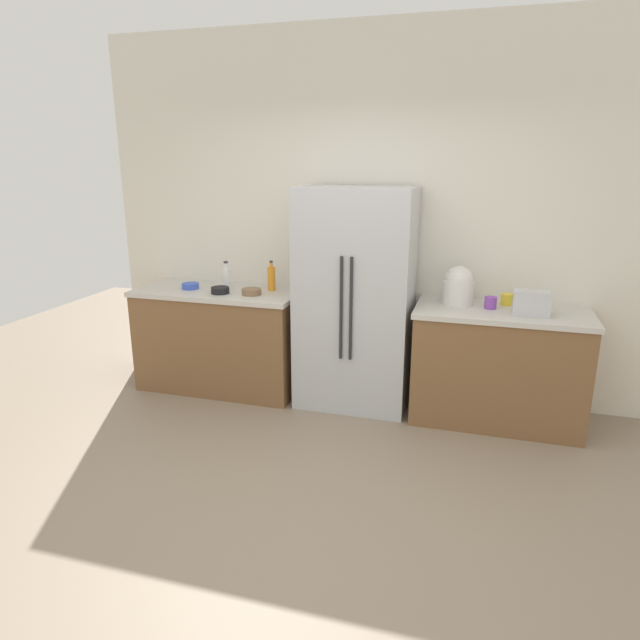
{
  "coord_description": "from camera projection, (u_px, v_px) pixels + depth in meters",
  "views": [
    {
      "loc": [
        0.96,
        -2.83,
        2.04
      ],
      "look_at": [
        -0.02,
        0.47,
        1.05
      ],
      "focal_mm": 31.47,
      "sensor_mm": 36.0,
      "label": 1
    }
  ],
  "objects": [
    {
      "name": "ground_plane",
      "position": [
        301.0,
        504.0,
        3.43
      ],
      "size": [
        9.63,
        9.63,
        0.0
      ],
      "primitive_type": "plane",
      "color": "gray"
    },
    {
      "name": "refrigerator",
      "position": [
        355.0,
        299.0,
        4.64
      ],
      "size": [
        0.93,
        0.63,
        1.83
      ],
      "color": "#B7BABF",
      "rests_on": "ground_plane"
    },
    {
      "name": "bowl_b",
      "position": [
        251.0,
        292.0,
        4.79
      ],
      "size": [
        0.17,
        0.17,
        0.05
      ],
      "primitive_type": "cylinder",
      "color": "brown",
      "rests_on": "counter_left"
    },
    {
      "name": "toaster",
      "position": [
        532.0,
        303.0,
        4.15
      ],
      "size": [
        0.26,
        0.16,
        0.18
      ],
      "primitive_type": "cube",
      "color": "silver",
      "rests_on": "counter_right"
    },
    {
      "name": "bowl_c",
      "position": [
        190.0,
        286.0,
        5.0
      ],
      "size": [
        0.15,
        0.15,
        0.05
      ],
      "primitive_type": "cylinder",
      "color": "blue",
      "rests_on": "counter_left"
    },
    {
      "name": "counter_right",
      "position": [
        498.0,
        365.0,
        4.44
      ],
      "size": [
        1.32,
        0.68,
        0.92
      ],
      "color": "brown",
      "rests_on": "ground_plane"
    },
    {
      "name": "kitchen_back_panel",
      "position": [
        371.0,
        218.0,
        4.8
      ],
      "size": [
        4.82,
        0.1,
        3.1
      ],
      "primitive_type": "cube",
      "color": "silver",
      "rests_on": "ground_plane"
    },
    {
      "name": "rice_cooker",
      "position": [
        458.0,
        286.0,
        4.44
      ],
      "size": [
        0.25,
        0.25,
        0.31
      ],
      "color": "silver",
      "rests_on": "counter_right"
    },
    {
      "name": "cup_a",
      "position": [
        490.0,
        303.0,
        4.33
      ],
      "size": [
        0.09,
        0.09,
        0.09
      ],
      "primitive_type": "cylinder",
      "color": "purple",
      "rests_on": "counter_right"
    },
    {
      "name": "cup_b",
      "position": [
        507.0,
        299.0,
        4.44
      ],
      "size": [
        0.09,
        0.09,
        0.09
      ],
      "primitive_type": "cylinder",
      "color": "yellow",
      "rests_on": "counter_right"
    },
    {
      "name": "bowl_a",
      "position": [
        220.0,
        290.0,
        4.83
      ],
      "size": [
        0.16,
        0.16,
        0.05
      ],
      "primitive_type": "cylinder",
      "color": "black",
      "rests_on": "counter_left"
    },
    {
      "name": "bottle_b",
      "position": [
        226.0,
        278.0,
        4.97
      ],
      "size": [
        0.07,
        0.07,
        0.25
      ],
      "color": "white",
      "rests_on": "counter_left"
    },
    {
      "name": "bottle_a",
      "position": [
        271.0,
        278.0,
        4.91
      ],
      "size": [
        0.07,
        0.07,
        0.26
      ],
      "color": "orange",
      "rests_on": "counter_left"
    },
    {
      "name": "counter_left",
      "position": [
        221.0,
        339.0,
        5.1
      ],
      "size": [
        1.47,
        0.68,
        0.92
      ],
      "color": "brown",
      "rests_on": "ground_plane"
    }
  ]
}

